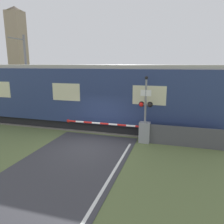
# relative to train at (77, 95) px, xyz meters

# --- Properties ---
(ground_plane) EXTENTS (80.00, 80.00, 0.00)m
(ground_plane) POSITION_rel_train_xyz_m (2.43, -3.86, -2.19)
(ground_plane) COLOR #5B6B3D
(track_bed) EXTENTS (36.00, 3.20, 0.13)m
(track_bed) POSITION_rel_train_xyz_m (2.43, 0.00, -2.17)
(track_bed) COLOR slate
(track_bed) RESTS_ON ground_plane
(train) EXTENTS (19.29, 3.14, 4.29)m
(train) POSITION_rel_train_xyz_m (0.00, 0.00, 0.00)
(train) COLOR black
(train) RESTS_ON ground_plane
(crossing_barrier) EXTENTS (5.14, 0.44, 1.18)m
(crossing_barrier) POSITION_rel_train_xyz_m (4.84, -2.34, -1.55)
(crossing_barrier) COLOR gray
(crossing_barrier) RESTS_ON ground_plane
(signal_post) EXTENTS (0.76, 0.26, 3.72)m
(signal_post) POSITION_rel_train_xyz_m (5.23, -2.41, -0.07)
(signal_post) COLOR gray
(signal_post) RESTS_ON ground_plane
(catenary_pole) EXTENTS (0.20, 1.90, 6.70)m
(catenary_pole) POSITION_rel_train_xyz_m (-5.61, 1.96, 1.31)
(catenary_pole) COLOR slate
(catenary_pole) RESTS_ON ground_plane
(distant_building) EXTENTS (2.89, 2.89, 14.31)m
(distant_building) POSITION_rel_train_xyz_m (-21.59, 20.82, 5.04)
(distant_building) COLOR gray
(distant_building) RESTS_ON ground_plane
(roadside_fence) EXTENTS (4.17, 0.06, 1.10)m
(roadside_fence) POSITION_rel_train_xyz_m (7.53, -2.37, -1.64)
(roadside_fence) COLOR #4C4C51
(roadside_fence) RESTS_ON ground_plane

